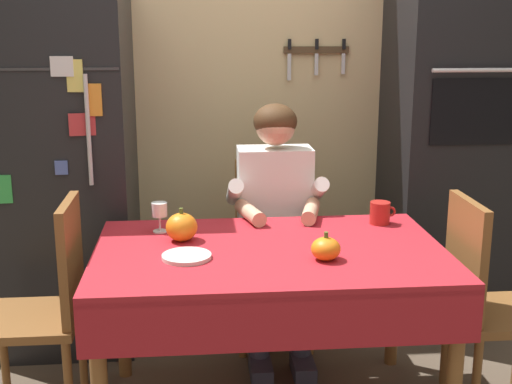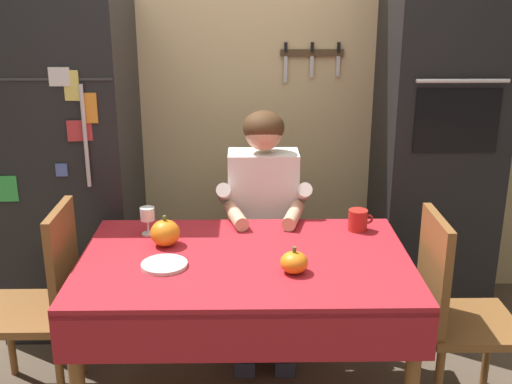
% 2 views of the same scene
% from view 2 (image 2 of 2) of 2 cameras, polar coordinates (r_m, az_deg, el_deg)
% --- Properties ---
extents(back_wall_assembly, '(3.70, 0.13, 2.60)m').
position_cam_2_polar(back_wall_assembly, '(3.72, -0.25, 10.04)').
color(back_wall_assembly, '#D1B784').
rests_on(back_wall_assembly, ground).
extents(refrigerator, '(0.68, 0.71, 1.80)m').
position_cam_2_polar(refrigerator, '(3.55, -16.54, 2.28)').
color(refrigerator, black).
rests_on(refrigerator, ground).
extents(wall_oven, '(0.60, 0.64, 2.10)m').
position_cam_2_polar(wall_oven, '(3.57, 16.13, 4.91)').
color(wall_oven, black).
rests_on(wall_oven, ground).
extents(dining_table, '(1.40, 0.90, 0.74)m').
position_cam_2_polar(dining_table, '(2.68, -1.00, -7.80)').
color(dining_table, brown).
rests_on(dining_table, ground).
extents(chair_behind_person, '(0.40, 0.40, 0.93)m').
position_cam_2_polar(chair_behind_person, '(3.46, 0.59, -4.17)').
color(chair_behind_person, '#9E6B33').
rests_on(chair_behind_person, ground).
extents(seated_person, '(0.47, 0.55, 1.25)m').
position_cam_2_polar(seated_person, '(3.20, 0.69, -1.72)').
color(seated_person, '#38384C').
rests_on(seated_person, ground).
extents(chair_right_side, '(0.40, 0.40, 0.93)m').
position_cam_2_polar(chair_right_side, '(2.88, 17.55, -10.02)').
color(chair_right_side, brown).
rests_on(chair_right_side, ground).
extents(chair_left_side, '(0.40, 0.40, 0.93)m').
position_cam_2_polar(chair_left_side, '(2.99, -18.77, -9.06)').
color(chair_left_side, brown).
rests_on(chair_left_side, ground).
extents(coffee_mug, '(0.12, 0.09, 0.10)m').
position_cam_2_polar(coffee_mug, '(2.97, 9.29, -2.54)').
color(coffee_mug, '#B2231E').
rests_on(coffee_mug, dining_table).
extents(wine_glass, '(0.07, 0.07, 0.13)m').
position_cam_2_polar(wine_glass, '(2.91, -9.87, -2.13)').
color(wine_glass, white).
rests_on(wine_glass, dining_table).
extents(pumpkin_large, '(0.11, 0.11, 0.11)m').
position_cam_2_polar(pumpkin_large, '(2.52, 3.49, -6.41)').
color(pumpkin_large, orange).
rests_on(pumpkin_large, dining_table).
extents(pumpkin_medium, '(0.13, 0.13, 0.14)m').
position_cam_2_polar(pumpkin_medium, '(2.79, -8.28, -3.71)').
color(pumpkin_medium, orange).
rests_on(pumpkin_medium, dining_table).
extents(serving_tray, '(0.19, 0.19, 0.02)m').
position_cam_2_polar(serving_tray, '(2.60, -8.36, -6.58)').
color(serving_tray, silver).
rests_on(serving_tray, dining_table).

